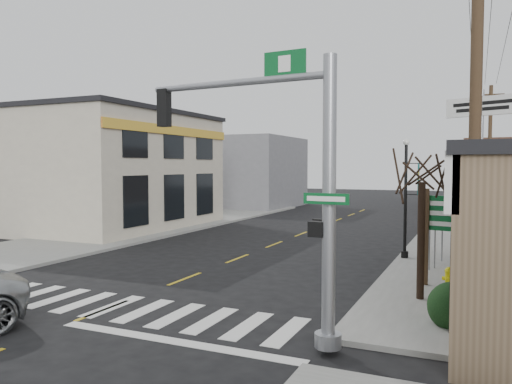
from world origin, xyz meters
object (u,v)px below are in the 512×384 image
at_px(bare_tree, 422,161).
at_px(utility_pole_far, 489,155).
at_px(lamp_post, 407,189).
at_px(traffic_signal_pole, 295,170).
at_px(dance_center_sign, 481,129).
at_px(guide_sign, 451,224).
at_px(fire_hydrant, 449,279).
at_px(utility_pole_near, 476,103).

height_order(bare_tree, utility_pole_far, utility_pole_far).
bearing_deg(lamp_post, bare_tree, -83.18).
xyz_separation_m(traffic_signal_pole, utility_pole_far, (4.00, 22.69, 0.70)).
relative_size(dance_center_sign, utility_pole_far, 0.87).
bearing_deg(dance_center_sign, traffic_signal_pole, -79.78).
distance_m(traffic_signal_pole, lamp_post, 10.87).
height_order(lamp_post, dance_center_sign, dance_center_sign).
xyz_separation_m(guide_sign, utility_pole_far, (1.30, 16.34, 2.37)).
xyz_separation_m(guide_sign, fire_hydrant, (0.01, -0.84, -1.49)).
distance_m(lamp_post, bare_tree, 6.37).
bearing_deg(utility_pole_near, dance_center_sign, 84.36).
bearing_deg(dance_center_sign, fire_hydrant, -71.94).
bearing_deg(traffic_signal_pole, dance_center_sign, 81.93).
bearing_deg(guide_sign, utility_pole_far, 97.42).
distance_m(fire_hydrant, lamp_post, 6.07).
bearing_deg(guide_sign, utility_pole_near, -69.21).
xyz_separation_m(lamp_post, dance_center_sign, (2.64, 5.78, 2.69)).
distance_m(utility_pole_near, utility_pole_far, 20.37).
bearing_deg(utility_pole_far, bare_tree, -103.74).
height_order(guide_sign, dance_center_sign, dance_center_sign).
bearing_deg(fire_hydrant, bare_tree, -128.35).
bearing_deg(traffic_signal_pole, utility_pole_near, 38.98).
bearing_deg(utility_pole_far, lamp_post, -112.26).
bearing_deg(guide_sign, traffic_signal_pole, -101.08).
relative_size(guide_sign, dance_center_sign, 0.41).
bearing_deg(lamp_post, fire_hydrant, -74.50).
xyz_separation_m(bare_tree, utility_pole_near, (1.31, -2.29, 1.23)).
xyz_separation_m(traffic_signal_pole, utility_pole_near, (3.32, 2.34, 1.44)).
height_order(fire_hydrant, utility_pole_far, utility_pole_far).
bearing_deg(guide_sign, bare_tree, -99.79).
height_order(traffic_signal_pole, fire_hydrant, traffic_signal_pole).
bearing_deg(utility_pole_far, utility_pole_near, -99.37).
distance_m(traffic_signal_pole, fire_hydrant, 6.91).
distance_m(fire_hydrant, utility_pole_far, 17.65).
bearing_deg(utility_pole_near, lamp_post, 101.30).
bearing_deg(bare_tree, fire_hydrant, 51.65).
xyz_separation_m(traffic_signal_pole, bare_tree, (2.02, 4.63, 0.21)).
height_order(utility_pole_near, utility_pole_far, utility_pole_near).
xyz_separation_m(fire_hydrant, dance_center_sign, (0.79, 11.07, 5.01)).
xyz_separation_m(fire_hydrant, utility_pole_near, (0.61, -3.17, 4.60)).
relative_size(traffic_signal_pole, dance_center_sign, 0.83).
distance_m(traffic_signal_pole, dance_center_sign, 17.04).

